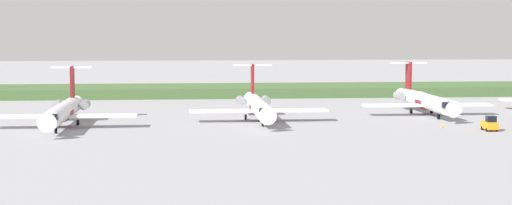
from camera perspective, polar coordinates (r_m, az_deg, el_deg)
The scene contains 7 objects.
ground_plane at distance 148.53m, azimuth -0.52°, elevation -0.63°, with size 500.00×500.00×0.00m, color #939399.
grass_berm at distance 184.91m, azimuth -1.45°, elevation 0.86°, with size 320.00×20.00×2.21m, color #426033.
regional_jet_second at distance 128.12m, azimuth -13.53°, elevation -0.57°, with size 22.81×31.00×9.00m.
regional_jet_third at distance 133.00m, azimuth 0.13°, elevation -0.22°, with size 22.81×31.00×9.00m.
regional_jet_fourth at distance 146.09m, azimuth 11.91°, elevation 0.16°, with size 22.81×31.00×9.00m.
baggage_tug at distance 124.86m, azimuth 16.31°, elevation -1.49°, with size 1.72×3.20×2.30m.
safety_cone_front_marker at distance 127.40m, azimuth 13.10°, elevation -1.61°, with size 0.44×0.44×0.55m, color orange.
Camera 1 is at (-12.04, -117.27, 15.08)m, focal length 56.18 mm.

